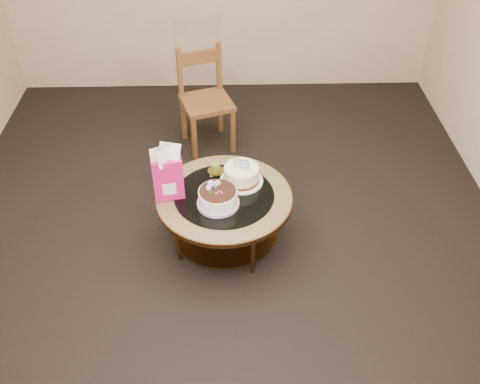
{
  "coord_description": "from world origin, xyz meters",
  "views": [
    {
      "loc": [
        0.03,
        -3.0,
        3.0
      ],
      "look_at": [
        0.12,
        0.02,
        0.47
      ],
      "focal_mm": 40.0,
      "sensor_mm": 36.0,
      "label": 1
    }
  ],
  "objects_px": {
    "cream_cake": "(241,175)",
    "dining_chair": "(205,99)",
    "coffee_table": "(224,203)",
    "gift_bag": "(167,173)",
    "decorated_cake": "(218,198)"
  },
  "relations": [
    {
      "from": "cream_cake",
      "to": "dining_chair",
      "type": "distance_m",
      "value": 1.24
    },
    {
      "from": "coffee_table",
      "to": "cream_cake",
      "type": "height_order",
      "value": "cream_cake"
    },
    {
      "from": "cream_cake",
      "to": "gift_bag",
      "type": "height_order",
      "value": "gift_bag"
    },
    {
      "from": "gift_bag",
      "to": "dining_chair",
      "type": "distance_m",
      "value": 1.38
    },
    {
      "from": "decorated_cake",
      "to": "cream_cake",
      "type": "xyz_separation_m",
      "value": [
        0.18,
        0.26,
        0.01
      ]
    },
    {
      "from": "coffee_table",
      "to": "dining_chair",
      "type": "height_order",
      "value": "dining_chair"
    },
    {
      "from": "cream_cake",
      "to": "gift_bag",
      "type": "bearing_deg",
      "value": -148.01
    },
    {
      "from": "gift_bag",
      "to": "coffee_table",
      "type": "bearing_deg",
      "value": -10.93
    },
    {
      "from": "gift_bag",
      "to": "dining_chair",
      "type": "height_order",
      "value": "dining_chair"
    },
    {
      "from": "cream_cake",
      "to": "gift_bag",
      "type": "relative_size",
      "value": 0.76
    },
    {
      "from": "coffee_table",
      "to": "decorated_cake",
      "type": "height_order",
      "value": "decorated_cake"
    },
    {
      "from": "gift_bag",
      "to": "dining_chair",
      "type": "relative_size",
      "value": 0.45
    },
    {
      "from": "coffee_table",
      "to": "gift_bag",
      "type": "bearing_deg",
      "value": 179.46
    },
    {
      "from": "coffee_table",
      "to": "cream_cake",
      "type": "distance_m",
      "value": 0.25
    },
    {
      "from": "dining_chair",
      "to": "cream_cake",
      "type": "bearing_deg",
      "value": -94.34
    }
  ]
}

